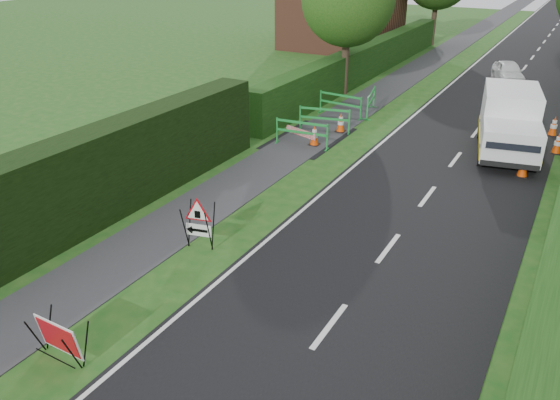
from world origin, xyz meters
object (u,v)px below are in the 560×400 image
at_px(red_rect_sign, 59,338).
at_px(works_van, 510,121).
at_px(triangle_sign, 197,220).
at_px(hatchback_car, 508,72).

relative_size(red_rect_sign, works_van, 0.21).
xyz_separation_m(triangle_sign, hatchback_car, (3.78, 22.46, -0.27)).
height_order(red_rect_sign, triangle_sign, triangle_sign).
distance_m(red_rect_sign, hatchback_car, 27.15).
bearing_deg(triangle_sign, hatchback_car, 66.93).
height_order(works_van, hatchback_car, works_van).
height_order(red_rect_sign, works_van, works_van).
bearing_deg(hatchback_car, triangle_sign, -120.41).
bearing_deg(works_van, triangle_sign, -127.74).
xyz_separation_m(red_rect_sign, works_van, (5.23, 15.49, 0.66)).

